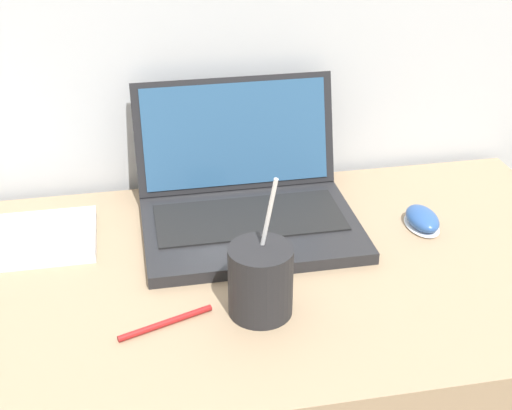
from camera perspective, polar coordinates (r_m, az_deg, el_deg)
laptop at (r=1.22m, az=-0.80°, el=0.62°), size 0.36×0.32×0.22m
drink_cup at (r=0.99m, az=0.37°, el=-5.96°), size 0.09×0.09×0.21m
computer_mouse at (r=1.25m, az=13.16°, el=-1.15°), size 0.05×0.09×0.03m
pen at (r=1.01m, az=-7.23°, el=-9.34°), size 0.13×0.05×0.01m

